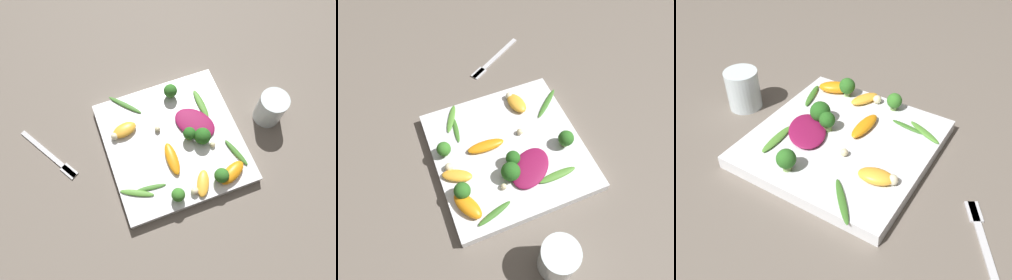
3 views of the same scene
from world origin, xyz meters
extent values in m
plane|color=#6B6056|center=(0.00, 0.00, 0.00)|extent=(2.40, 2.40, 0.00)
cube|color=white|center=(0.00, 0.00, 0.01)|extent=(0.31, 0.31, 0.02)
cylinder|color=silver|center=(-0.24, 0.01, 0.04)|extent=(0.07, 0.07, 0.08)
cube|color=silver|center=(0.29, -0.08, 0.00)|extent=(0.10, 0.16, 0.01)
cube|color=silver|center=(0.25, -0.02, 0.00)|extent=(0.04, 0.04, 0.01)
ellipsoid|color=maroon|center=(-0.06, -0.02, 0.03)|extent=(0.12, 0.12, 0.01)
ellipsoid|color=orange|center=(-0.09, 0.12, 0.03)|extent=(0.08, 0.06, 0.02)
ellipsoid|color=#FCAD33|center=(0.10, -0.06, 0.03)|extent=(0.06, 0.04, 0.02)
ellipsoid|color=#FCAD33|center=(-0.02, 0.12, 0.03)|extent=(0.05, 0.07, 0.01)
ellipsoid|color=orange|center=(0.02, 0.04, 0.03)|extent=(0.03, 0.08, 0.01)
cylinder|color=#84AD5B|center=(-0.06, 0.02, 0.03)|extent=(0.02, 0.02, 0.01)
sphere|color=#26601E|center=(-0.06, 0.02, 0.05)|extent=(0.04, 0.04, 0.04)
cylinder|color=#7A9E51|center=(-0.04, -0.11, 0.03)|extent=(0.01, 0.01, 0.01)
sphere|color=#2D6B23|center=(-0.04, -0.11, 0.05)|extent=(0.03, 0.03, 0.03)
cylinder|color=#7A9E51|center=(-0.07, 0.12, 0.03)|extent=(0.01, 0.01, 0.01)
sphere|color=#2D6B23|center=(-0.07, 0.12, 0.05)|extent=(0.03, 0.03, 0.03)
cylinder|color=#7A9E51|center=(0.04, 0.13, 0.03)|extent=(0.01, 0.01, 0.01)
sphere|color=#387A28|center=(0.04, 0.13, 0.04)|extent=(0.03, 0.03, 0.03)
cylinder|color=#7A9E51|center=(-0.04, 0.01, 0.03)|extent=(0.02, 0.02, 0.02)
sphere|color=#26601E|center=(-0.04, 0.01, 0.05)|extent=(0.03, 0.03, 0.03)
ellipsoid|color=#3D7528|center=(-0.12, 0.08, 0.03)|extent=(0.03, 0.08, 0.01)
ellipsoid|color=#518E33|center=(0.12, 0.09, 0.03)|extent=(0.07, 0.05, 0.01)
ellipsoid|color=#3D7528|center=(0.09, 0.09, 0.03)|extent=(0.07, 0.02, 0.00)
ellipsoid|color=#3D7528|center=(0.08, -0.13, 0.03)|extent=(0.07, 0.08, 0.01)
ellipsoid|color=#518E33|center=(-0.10, -0.07, 0.03)|extent=(0.02, 0.08, 0.01)
sphere|color=beige|center=(0.00, 0.13, 0.03)|extent=(0.02, 0.02, 0.02)
sphere|color=beige|center=(0.03, -0.04, 0.03)|extent=(0.01, 0.01, 0.01)
sphere|color=beige|center=(-0.08, 0.04, 0.03)|extent=(0.01, 0.01, 0.01)
sphere|color=beige|center=(0.13, -0.05, 0.03)|extent=(0.02, 0.02, 0.02)
camera|label=1|loc=(0.11, 0.27, 0.73)|focal=35.00mm
camera|label=2|loc=(-0.33, 0.14, 0.62)|focal=35.00mm
camera|label=3|loc=(0.29, -0.46, 0.47)|focal=42.00mm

